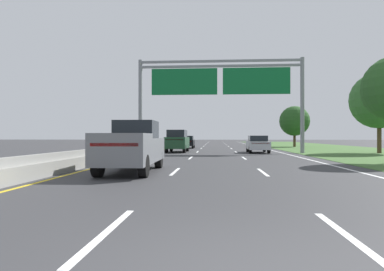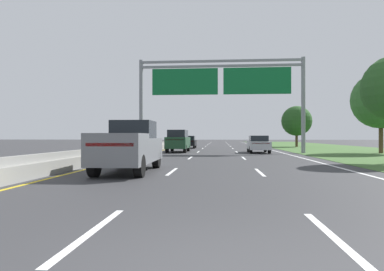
# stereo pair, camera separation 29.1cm
# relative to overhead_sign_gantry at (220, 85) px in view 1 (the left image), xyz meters

# --- Properties ---
(ground_plane) EXTENTS (220.00, 220.00, 0.00)m
(ground_plane) POSITION_rel_overhead_sign_gantry_xyz_m (-0.30, 8.40, -6.13)
(ground_plane) COLOR #333335
(lane_striping) EXTENTS (11.96, 106.00, 0.01)m
(lane_striping) POSITION_rel_overhead_sign_gantry_xyz_m (-0.30, 7.94, -6.12)
(lane_striping) COLOR white
(lane_striping) RESTS_ON ground
(grass_verge_right) EXTENTS (14.00, 110.00, 0.02)m
(grass_verge_right) POSITION_rel_overhead_sign_gantry_xyz_m (13.65, 8.40, -6.12)
(grass_verge_right) COLOR #3D602D
(grass_verge_right) RESTS_ON ground
(median_barrier_concrete) EXTENTS (0.60, 110.00, 0.85)m
(median_barrier_concrete) POSITION_rel_overhead_sign_gantry_xyz_m (-6.90, 8.40, -5.77)
(median_barrier_concrete) COLOR gray
(median_barrier_concrete) RESTS_ON ground
(overhead_sign_gantry) EXTENTS (15.06, 0.42, 8.58)m
(overhead_sign_gantry) POSITION_rel_overhead_sign_gantry_xyz_m (0.00, 0.00, 0.00)
(overhead_sign_gantry) COLOR gray
(overhead_sign_gantry) RESTS_ON ground
(pickup_truck_grey) EXTENTS (2.11, 5.44, 2.20)m
(pickup_truck_grey) POSITION_rel_overhead_sign_gantry_xyz_m (-3.94, -16.36, -5.05)
(pickup_truck_grey) COLOR slate
(pickup_truck_grey) RESTS_ON ground
(car_silver_right_lane_sedan) EXTENTS (1.89, 4.43, 1.57)m
(car_silver_right_lane_sedan) POSITION_rel_overhead_sign_gantry_xyz_m (3.46, 0.66, -5.31)
(car_silver_right_lane_sedan) COLOR #B2B5BA
(car_silver_right_lane_sedan) RESTS_ON ground
(car_black_left_lane_sedan) EXTENTS (1.87, 4.42, 1.57)m
(car_black_left_lane_sedan) POSITION_rel_overhead_sign_gantry_xyz_m (-4.02, 11.94, -5.31)
(car_black_left_lane_sedan) COLOR black
(car_black_left_lane_sedan) RESTS_ON ground
(car_darkgreen_left_lane_suv) EXTENTS (1.93, 4.71, 2.11)m
(car_darkgreen_left_lane_suv) POSITION_rel_overhead_sign_gantry_xyz_m (-4.04, 1.36, -5.03)
(car_darkgreen_left_lane_suv) COLOR #193D23
(car_darkgreen_left_lane_suv) RESTS_ON ground
(roadside_tree_mid) EXTENTS (5.00, 5.00, 7.20)m
(roadside_tree_mid) POSITION_rel_overhead_sign_gantry_xyz_m (14.05, 0.22, -1.43)
(roadside_tree_mid) COLOR #4C3823
(roadside_tree_mid) RESTS_ON ground
(roadside_tree_far) EXTENTS (4.24, 4.24, 5.82)m
(roadside_tree_far) POSITION_rel_overhead_sign_gantry_xyz_m (10.84, 17.94, -2.44)
(roadside_tree_far) COLOR #4C3823
(roadside_tree_far) RESTS_ON ground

